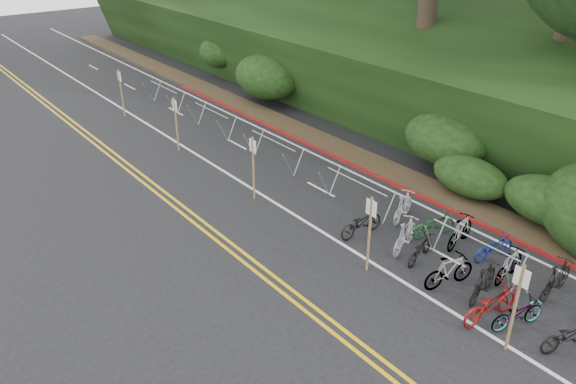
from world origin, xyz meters
The scene contains 9 objects.
ground centered at (0.00, 0.00, 0.00)m, with size 120.00×120.00×0.00m, color black.
road_markings centered at (0.63, 10.10, 0.00)m, with size 7.47×80.00×0.01m.
red_curb centered at (5.70, 12.00, 0.05)m, with size 0.25×28.00×0.10m, color maroon.
embankment centered at (12.96, 19.04, 2.57)m, with size 14.30×48.14×9.11m.
bike_racks_rest centered at (3.00, 13.00, 0.85)m, with size 1.14×23.00×1.17m.
signpost_near centered at (0.87, 0.38, 1.45)m, with size 0.08×0.40×2.53m.
signposts_rest centered at (0.60, 14.00, 1.43)m, with size 0.08×18.40×2.50m.
bike_front centered at (1.50, 1.34, 0.51)m, with size 1.95×0.68×1.02m, color maroon.
bike_valet centered at (2.97, 1.95, 0.49)m, with size 3.32×11.40×1.10m.
Camera 1 is at (-10.10, -4.73, 9.92)m, focal length 35.00 mm.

